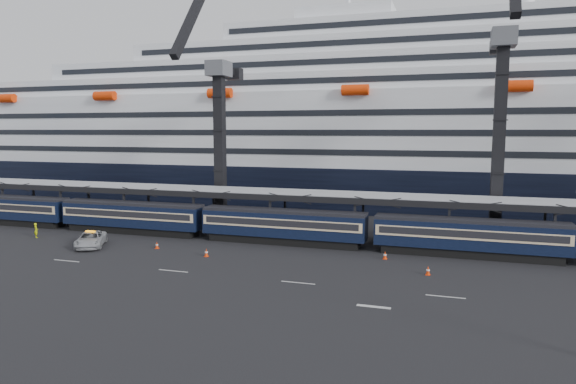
{
  "coord_description": "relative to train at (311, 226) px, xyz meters",
  "views": [
    {
      "loc": [
        10.14,
        -44.54,
        12.91
      ],
      "look_at": [
        -7.41,
        10.0,
        5.96
      ],
      "focal_mm": 32.0,
      "sensor_mm": 36.0,
      "label": 1
    }
  ],
  "objects": [
    {
      "name": "pickup_truck",
      "position": [
        -23.22,
        -8.04,
        -1.38
      ],
      "size": [
        5.21,
        6.52,
        1.65
      ],
      "primitive_type": "imported",
      "rotation": [
        0.0,
        0.0,
        0.49
      ],
      "color": "#9EA0A5",
      "rests_on": "ground"
    },
    {
      "name": "traffic_cone_c",
      "position": [
        -8.93,
        -8.16,
        -1.78
      ],
      "size": [
        0.43,
        0.43,
        0.86
      ],
      "color": "#E93407",
      "rests_on": "ground"
    },
    {
      "name": "worker",
      "position": [
        -32.72,
        -6.04,
        -1.31
      ],
      "size": [
        0.78,
        0.73,
        1.79
      ],
      "primitive_type": "imported",
      "rotation": [
        0.0,
        0.0,
        2.52
      ],
      "color": "#C9D80B",
      "rests_on": "ground"
    },
    {
      "name": "cruise_ship",
      "position": [
        3.57,
        35.99,
        10.14
      ],
      "size": [
        214.09,
        28.84,
        34.0
      ],
      "color": "black",
      "rests_on": "ground"
    },
    {
      "name": "crane_dark_near",
      "position": [
        -15.35,
        8.59,
        9.73
      ],
      "size": [
        4.5,
        17.75,
        35.08
      ],
      "color": "#474A4E",
      "rests_on": "ground"
    },
    {
      "name": "traffic_cone_e",
      "position": [
        8.65,
        -3.59,
        -1.79
      ],
      "size": [
        0.42,
        0.42,
        0.83
      ],
      "color": "#E93407",
      "rests_on": "ground"
    },
    {
      "name": "train",
      "position": [
        0.0,
        0.0,
        0.0
      ],
      "size": [
        133.05,
        3.0,
        4.05
      ],
      "color": "black",
      "rests_on": "ground"
    },
    {
      "name": "canopy",
      "position": [
        4.65,
        4.0,
        3.05
      ],
      "size": [
        130.0,
        6.25,
        5.53
      ],
      "color": "#9B9DA3",
      "rests_on": "ground"
    },
    {
      "name": "ground",
      "position": [
        4.65,
        -10.0,
        -2.2
      ],
      "size": [
        260.0,
        260.0,
        0.0
      ],
      "primitive_type": "plane",
      "color": "black",
      "rests_on": "ground"
    },
    {
      "name": "traffic_cone_b",
      "position": [
        -15.73,
        -6.59,
        -1.81
      ],
      "size": [
        0.4,
        0.4,
        0.8
      ],
      "color": "#E93407",
      "rests_on": "ground"
    },
    {
      "name": "lane_markings",
      "position": [
        12.8,
        -15.23,
        -2.19
      ],
      "size": [
        111.0,
        4.27,
        0.02
      ],
      "color": "beige",
      "rests_on": "ground"
    },
    {
      "name": "traffic_cone_d",
      "position": [
        13.05,
        -8.17,
        -1.78
      ],
      "size": [
        0.42,
        0.42,
        0.85
      ],
      "color": "#E93407",
      "rests_on": "ground"
    },
    {
      "name": "crane_dark_mid",
      "position": [
        19.65,
        7.59,
        11.16
      ],
      "size": [
        4.5,
        18.24,
        39.64
      ],
      "color": "#474A4E",
      "rests_on": "ground"
    }
  ]
}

